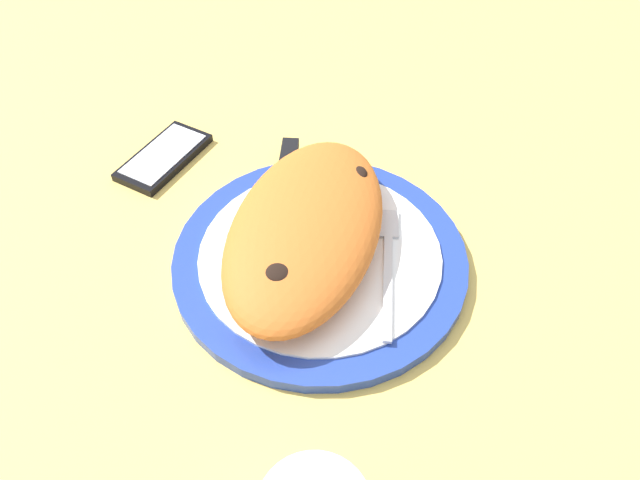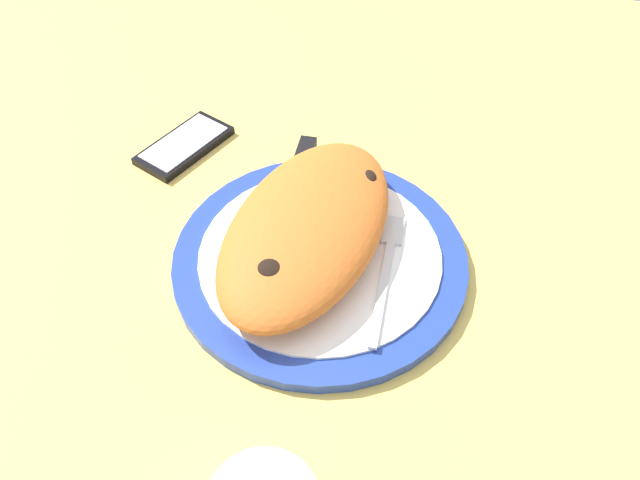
{
  "view_description": "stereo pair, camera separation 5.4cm",
  "coord_description": "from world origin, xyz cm",
  "px_view_note": "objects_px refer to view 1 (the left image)",
  "views": [
    {
      "loc": [
        -41.62,
        -12.22,
        51.22
      ],
      "look_at": [
        0.0,
        0.0,
        3.67
      ],
      "focal_mm": 35.18,
      "sensor_mm": 36.0,
      "label": 1
    },
    {
      "loc": [
        -39.79,
        -17.27,
        51.22
      ],
      "look_at": [
        0.0,
        0.0,
        3.67
      ],
      "focal_mm": 35.18,
      "sensor_mm": 36.0,
      "label": 2
    }
  ],
  "objects_px": {
    "calzone": "(306,228)",
    "smartphone": "(164,157)",
    "fork": "(388,259)",
    "knife": "(284,187)",
    "plate": "(320,258)"
  },
  "relations": [
    {
      "from": "calzone",
      "to": "smartphone",
      "type": "xyz_separation_m",
      "value": [
        0.1,
        0.22,
        -0.04
      ]
    },
    {
      "from": "fork",
      "to": "knife",
      "type": "relative_size",
      "value": 0.74
    },
    {
      "from": "plate",
      "to": "smartphone",
      "type": "height_order",
      "value": "plate"
    },
    {
      "from": "fork",
      "to": "knife",
      "type": "xyz_separation_m",
      "value": [
        0.07,
        0.14,
        0.0
      ]
    },
    {
      "from": "calzone",
      "to": "fork",
      "type": "bearing_deg",
      "value": -86.73
    },
    {
      "from": "plate",
      "to": "calzone",
      "type": "distance_m",
      "value": 0.04
    },
    {
      "from": "calzone",
      "to": "smartphone",
      "type": "height_order",
      "value": "calzone"
    },
    {
      "from": "plate",
      "to": "fork",
      "type": "distance_m",
      "value": 0.07
    },
    {
      "from": "calzone",
      "to": "knife",
      "type": "xyz_separation_m",
      "value": [
        0.08,
        0.05,
        -0.02
      ]
    },
    {
      "from": "fork",
      "to": "smartphone",
      "type": "xyz_separation_m",
      "value": [
        0.1,
        0.31,
        -0.01
      ]
    },
    {
      "from": "plate",
      "to": "fork",
      "type": "height_order",
      "value": "fork"
    },
    {
      "from": "calzone",
      "to": "plate",
      "type": "bearing_deg",
      "value": -108.09
    },
    {
      "from": "fork",
      "to": "knife",
      "type": "distance_m",
      "value": 0.15
    },
    {
      "from": "calzone",
      "to": "smartphone",
      "type": "bearing_deg",
      "value": 64.97
    },
    {
      "from": "plate",
      "to": "knife",
      "type": "bearing_deg",
      "value": 39.59
    }
  ]
}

